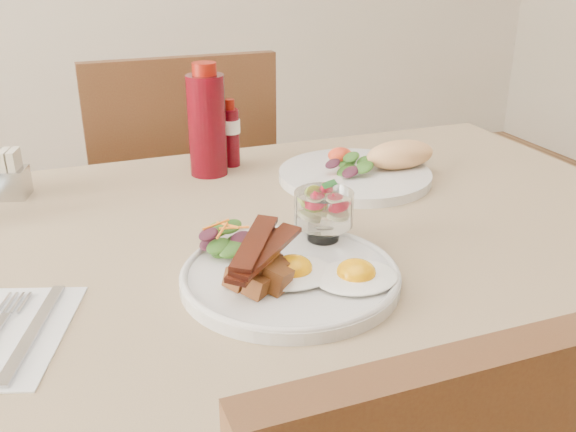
% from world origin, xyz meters
% --- Properties ---
extents(table, '(1.33, 0.88, 0.75)m').
position_xyz_m(table, '(0.00, 0.00, 0.66)').
color(table, '#56361B').
rests_on(table, ground).
extents(chair_far, '(0.42, 0.42, 0.93)m').
position_xyz_m(chair_far, '(0.00, 0.66, 0.52)').
color(chair_far, '#56361B').
rests_on(chair_far, ground).
extents(main_plate, '(0.28, 0.28, 0.02)m').
position_xyz_m(main_plate, '(-0.01, -0.14, 0.76)').
color(main_plate, silver).
rests_on(main_plate, table).
extents(fried_eggs, '(0.19, 0.14, 0.03)m').
position_xyz_m(fried_eggs, '(0.02, -0.17, 0.78)').
color(fried_eggs, white).
rests_on(fried_eggs, main_plate).
extents(bacon_potato_pile, '(0.12, 0.13, 0.05)m').
position_xyz_m(bacon_potato_pile, '(-0.06, -0.15, 0.80)').
color(bacon_potato_pile, brown).
rests_on(bacon_potato_pile, main_plate).
extents(side_salad, '(0.08, 0.07, 0.04)m').
position_xyz_m(side_salad, '(-0.08, -0.05, 0.78)').
color(side_salad, '#204D14').
rests_on(side_salad, main_plate).
extents(fruit_cup, '(0.08, 0.08, 0.08)m').
position_xyz_m(fruit_cup, '(0.06, -0.06, 0.81)').
color(fruit_cup, white).
rests_on(fruit_cup, main_plate).
extents(second_plate, '(0.30, 0.28, 0.07)m').
position_xyz_m(second_plate, '(0.25, 0.18, 0.77)').
color(second_plate, silver).
rests_on(second_plate, table).
extents(ketchup_bottle, '(0.09, 0.09, 0.21)m').
position_xyz_m(ketchup_bottle, '(-0.01, 0.31, 0.85)').
color(ketchup_bottle, '#4F040C').
rests_on(ketchup_bottle, table).
extents(hot_sauce_bottle, '(0.04, 0.04, 0.13)m').
position_xyz_m(hot_sauce_bottle, '(0.05, 0.34, 0.81)').
color(hot_sauce_bottle, '#4F040C').
rests_on(hot_sauce_bottle, table).
extents(napkin_cutlery, '(0.17, 0.23, 0.01)m').
position_xyz_m(napkin_cutlery, '(-0.34, -0.14, 0.75)').
color(napkin_cutlery, white).
rests_on(napkin_cutlery, table).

